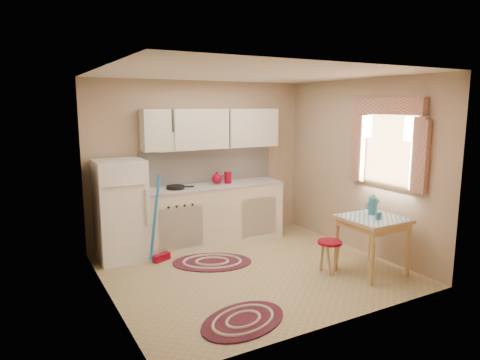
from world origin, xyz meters
name	(u,v)px	position (x,y,z in m)	size (l,w,h in m)	color
room_shell	(254,146)	(0.16, 0.24, 1.60)	(3.64, 3.60, 2.52)	tan
fridge	(121,210)	(-1.37, 1.25, 0.70)	(0.65, 0.60, 1.40)	white
broom	(160,219)	(-0.93, 0.90, 0.60)	(0.28, 0.12, 1.20)	blue
base_cabinets	(212,215)	(0.04, 1.30, 0.44)	(2.25, 0.60, 0.88)	silver
countertop	(212,186)	(0.04, 1.30, 0.90)	(2.27, 0.62, 0.04)	#B1ADA8
frying_pan	(175,187)	(-0.57, 1.25, 0.94)	(0.26, 0.26, 0.05)	black
red_kettle	(217,179)	(0.13, 1.30, 1.01)	(0.18, 0.16, 0.18)	maroon
red_canister	(228,178)	(0.32, 1.30, 1.00)	(0.11, 0.11, 0.16)	maroon
table	(372,245)	(1.30, -0.79, 0.36)	(0.72, 0.72, 0.72)	tan
stool	(329,257)	(0.83, -0.54, 0.21)	(0.31, 0.31, 0.42)	maroon
coffee_pot	(373,204)	(1.41, -0.67, 0.87)	(0.15, 0.13, 0.30)	teal
mug	(379,216)	(1.29, -0.89, 0.77)	(0.08, 0.08, 0.10)	teal
rug_center	(212,262)	(-0.34, 0.50, 0.01)	(1.08, 0.72, 0.02)	maroon
rug_left	(243,321)	(-0.76, -1.12, 0.01)	(0.99, 0.66, 0.02)	maroon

